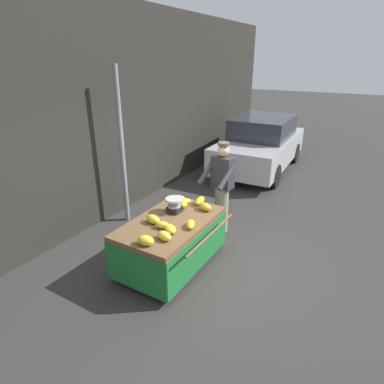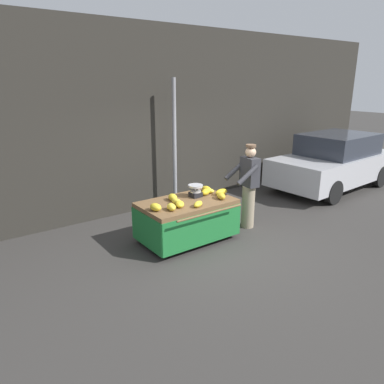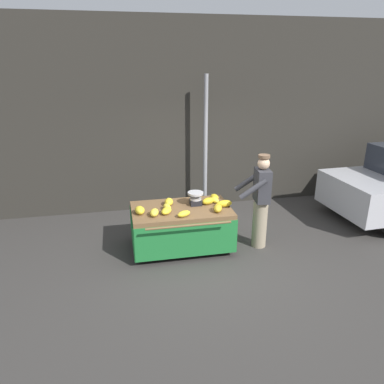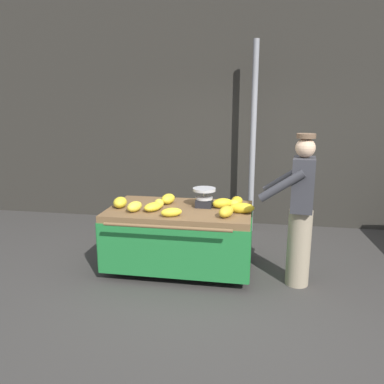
# 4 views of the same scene
# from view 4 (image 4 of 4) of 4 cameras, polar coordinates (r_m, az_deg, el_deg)

# --- Properties ---
(ground_plane) EXTENTS (60.00, 60.00, 0.00)m
(ground_plane) POSITION_cam_4_polar(r_m,az_deg,el_deg) (4.35, 4.03, -14.37)
(ground_plane) COLOR #383533
(back_wall) EXTENTS (16.00, 0.24, 4.10)m
(back_wall) POSITION_cam_4_polar(r_m,az_deg,el_deg) (6.47, 6.81, 13.35)
(back_wall) COLOR #2D2B26
(back_wall) RESTS_ON ground
(street_pole) EXTENTS (0.09, 0.09, 2.97)m
(street_pole) POSITION_cam_4_polar(r_m,az_deg,el_deg) (5.95, 9.29, 7.86)
(street_pole) COLOR gray
(street_pole) RESTS_ON ground
(banana_cart) EXTENTS (1.74, 1.24, 0.79)m
(banana_cart) POSITION_cam_4_polar(r_m,az_deg,el_deg) (4.60, -1.83, -5.00)
(banana_cart) COLOR brown
(banana_cart) RESTS_ON ground
(weighing_scale) EXTENTS (0.28, 0.28, 0.24)m
(weighing_scale) POSITION_cam_4_polar(r_m,az_deg,el_deg) (4.58, 1.88, -0.82)
(weighing_scale) COLOR black
(weighing_scale) RESTS_ON banana_cart
(banana_bunch_0) EXTENTS (0.19, 0.26, 0.13)m
(banana_bunch_0) POSITION_cam_4_polar(r_m,az_deg,el_deg) (4.63, -10.92, -1.56)
(banana_bunch_0) COLOR yellow
(banana_bunch_0) RESTS_ON banana_cart
(banana_bunch_1) EXTENTS (0.21, 0.28, 0.12)m
(banana_bunch_1) POSITION_cam_4_polar(r_m,az_deg,el_deg) (4.18, 5.24, -3.00)
(banana_bunch_1) COLOR gold
(banana_bunch_1) RESTS_ON banana_cart
(banana_bunch_2) EXTENTS (0.15, 0.23, 0.10)m
(banana_bunch_2) POSITION_cam_4_polar(r_m,az_deg,el_deg) (4.71, 6.88, -1.33)
(banana_bunch_2) COLOR gold
(banana_bunch_2) RESTS_ON banana_cart
(banana_bunch_3) EXTENTS (0.29, 0.23, 0.12)m
(banana_bunch_3) POSITION_cam_4_polar(r_m,az_deg,el_deg) (4.54, 4.70, -1.71)
(banana_bunch_3) COLOR gold
(banana_bunch_3) RESTS_ON banana_cart
(banana_bunch_4) EXTENTS (0.20, 0.27, 0.13)m
(banana_bunch_4) POSITION_cam_4_polar(r_m,az_deg,el_deg) (4.74, -3.67, -1.05)
(banana_bunch_4) COLOR yellow
(banana_bunch_4) RESTS_ON banana_cart
(banana_bunch_5) EXTENTS (0.27, 0.22, 0.10)m
(banana_bunch_5) POSITION_cam_4_polar(r_m,az_deg,el_deg) (4.19, -3.17, -3.10)
(banana_bunch_5) COLOR yellow
(banana_bunch_5) RESTS_ON banana_cart
(banana_bunch_6) EXTENTS (0.26, 0.30, 0.10)m
(banana_bunch_6) POSITION_cam_4_polar(r_m,az_deg,el_deg) (4.42, -5.97, -2.26)
(banana_bunch_6) COLOR yellow
(banana_bunch_6) RESTS_ON banana_cart
(banana_bunch_7) EXTENTS (0.30, 0.15, 0.12)m
(banana_bunch_7) POSITION_cam_4_polar(r_m,az_deg,el_deg) (4.35, 7.62, -2.44)
(banana_bunch_7) COLOR gold
(banana_bunch_7) RESTS_ON banana_cart
(banana_bunch_8) EXTENTS (0.19, 0.26, 0.12)m
(banana_bunch_8) POSITION_cam_4_polar(r_m,az_deg,el_deg) (4.43, -8.77, -2.21)
(banana_bunch_8) COLOR yellow
(banana_bunch_8) RESTS_ON banana_cart
(banana_bunch_9) EXTENTS (0.18, 0.24, 0.09)m
(banana_bunch_9) POSITION_cam_4_polar(r_m,az_deg,el_deg) (4.59, 6.42, -1.79)
(banana_bunch_9) COLOR yellow
(banana_bunch_9) RESTS_ON banana_cart
(banana_bunch_10) EXTENTS (0.16, 0.23, 0.11)m
(banana_bunch_10) POSITION_cam_4_polar(r_m,az_deg,el_deg) (4.56, -5.07, -1.76)
(banana_bunch_10) COLOR yellow
(banana_bunch_10) RESTS_ON banana_cart
(vendor_person) EXTENTS (0.62, 0.57, 1.71)m
(vendor_person) POSITION_cam_4_polar(r_m,az_deg,el_deg) (4.28, 16.15, -2.75)
(vendor_person) COLOR gray
(vendor_person) RESTS_ON ground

